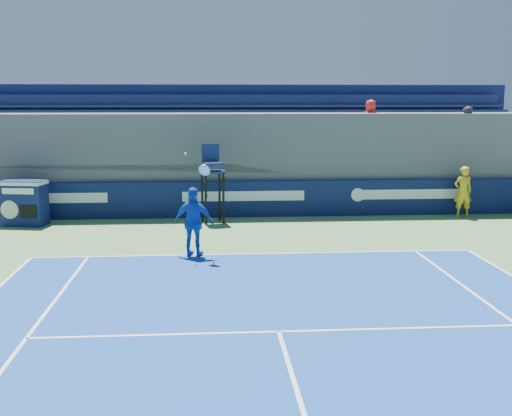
{
  "coord_description": "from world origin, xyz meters",
  "views": [
    {
      "loc": [
        -1.14,
        -3.73,
        3.83
      ],
      "look_at": [
        0.0,
        11.5,
        1.25
      ],
      "focal_mm": 45.0,
      "sensor_mm": 36.0,
      "label": 1
    }
  ],
  "objects": [
    {
      "name": "ball_person",
      "position": [
        7.19,
        16.52,
        0.85
      ],
      "size": [
        0.62,
        0.41,
        1.68
      ],
      "primitive_type": "imported",
      "rotation": [
        0.0,
        0.0,
        3.15
      ],
      "color": "gold",
      "rests_on": "apron"
    },
    {
      "name": "match_clock",
      "position": [
        -6.8,
        16.17,
        0.74
      ],
      "size": [
        1.43,
        0.96,
        1.4
      ],
      "color": "#0F184E",
      "rests_on": "ground"
    },
    {
      "name": "umpire_chair",
      "position": [
        -1.02,
        16.17,
        1.53
      ],
      "size": [
        0.83,
        0.83,
        2.48
      ],
      "color": "black",
      "rests_on": "ground"
    },
    {
      "name": "stadium_seating",
      "position": [
        0.01,
        19.15,
        1.83
      ],
      "size": [
        21.0,
        4.05,
        4.4
      ],
      "color": "#505055",
      "rests_on": "ground"
    },
    {
      "name": "tennis_player",
      "position": [
        -1.51,
        11.79,
        0.88
      ],
      "size": [
        1.09,
        0.73,
        2.57
      ],
      "color": "#154AB2",
      "rests_on": "apron"
    },
    {
      "name": "back_hoarding",
      "position": [
        0.0,
        17.1,
        0.6
      ],
      "size": [
        20.4,
        0.21,
        1.2
      ],
      "color": "#0B1541",
      "rests_on": "ground"
    }
  ]
}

